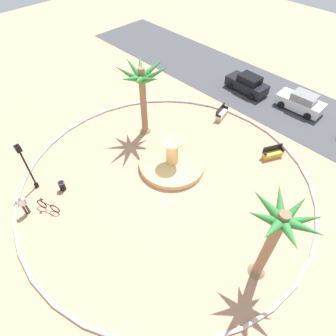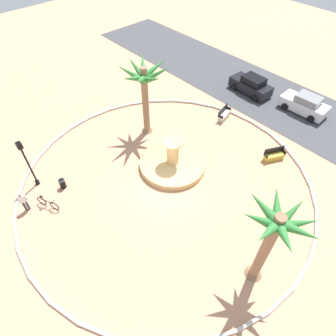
{
  "view_description": "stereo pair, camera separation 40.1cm",
  "coord_description": "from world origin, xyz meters",
  "px_view_note": "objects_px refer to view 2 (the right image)",
  "views": [
    {
      "loc": [
        9.61,
        -9.14,
        15.61
      ],
      "look_at": [
        -0.27,
        0.44,
        1.0
      ],
      "focal_mm": 31.42,
      "sensor_mm": 36.0,
      "label": 1
    },
    {
      "loc": [
        9.89,
        -8.84,
        15.61
      ],
      "look_at": [
        -0.27,
        0.44,
        1.0
      ],
      "focal_mm": 31.42,
      "sensor_mm": 36.0,
      "label": 2
    }
  ],
  "objects_px": {
    "bench_east": "(274,156)",
    "bench_west": "(224,115)",
    "person_cyclist_helmet": "(23,201)",
    "parked_car_leftmost": "(251,85)",
    "trash_bin": "(62,183)",
    "bicycle_red_frame": "(48,203)",
    "lamppost": "(26,160)",
    "palm_tree_by_curb": "(144,83)",
    "parked_car_second": "(305,104)",
    "palm_tree_near_fountain": "(274,233)",
    "fountain": "(173,163)"
  },
  "relations": [
    {
      "from": "trash_bin",
      "to": "palm_tree_near_fountain",
      "type": "bearing_deg",
      "value": 20.12
    },
    {
      "from": "palm_tree_near_fountain",
      "to": "person_cyclist_helmet",
      "type": "height_order",
      "value": "palm_tree_near_fountain"
    },
    {
      "from": "trash_bin",
      "to": "person_cyclist_helmet",
      "type": "bearing_deg",
      "value": -86.89
    },
    {
      "from": "palm_tree_near_fountain",
      "to": "trash_bin",
      "type": "height_order",
      "value": "palm_tree_near_fountain"
    },
    {
      "from": "bicycle_red_frame",
      "to": "parked_car_second",
      "type": "xyz_separation_m",
      "value": [
        5.59,
        21.46,
        0.4
      ]
    },
    {
      "from": "fountain",
      "to": "bicycle_red_frame",
      "type": "height_order",
      "value": "fountain"
    },
    {
      "from": "palm_tree_by_curb",
      "to": "bench_east",
      "type": "bearing_deg",
      "value": 28.39
    },
    {
      "from": "palm_tree_near_fountain",
      "to": "parked_car_leftmost",
      "type": "distance_m",
      "value": 18.6
    },
    {
      "from": "bench_east",
      "to": "bicycle_red_frame",
      "type": "distance_m",
      "value": 16.19
    },
    {
      "from": "bench_west",
      "to": "parked_car_leftmost",
      "type": "xyz_separation_m",
      "value": [
        -0.96,
        4.98,
        0.43
      ]
    },
    {
      "from": "palm_tree_by_curb",
      "to": "bench_west",
      "type": "bearing_deg",
      "value": 62.1
    },
    {
      "from": "lamppost",
      "to": "trash_bin",
      "type": "distance_m",
      "value": 2.7
    },
    {
      "from": "palm_tree_near_fountain",
      "to": "bicycle_red_frame",
      "type": "xyz_separation_m",
      "value": [
        -11.64,
        -6.09,
        -3.9
      ]
    },
    {
      "from": "palm_tree_near_fountain",
      "to": "parked_car_second",
      "type": "bearing_deg",
      "value": 111.47
    },
    {
      "from": "person_cyclist_helmet",
      "to": "parked_car_leftmost",
      "type": "distance_m",
      "value": 21.75
    },
    {
      "from": "palm_tree_by_curb",
      "to": "parked_car_second",
      "type": "relative_size",
      "value": 1.45
    },
    {
      "from": "palm_tree_by_curb",
      "to": "person_cyclist_helmet",
      "type": "height_order",
      "value": "palm_tree_by_curb"
    },
    {
      "from": "bench_east",
      "to": "trash_bin",
      "type": "bearing_deg",
      "value": -122.17
    },
    {
      "from": "bench_east",
      "to": "parked_car_second",
      "type": "height_order",
      "value": "parked_car_second"
    },
    {
      "from": "bench_west",
      "to": "lamppost",
      "type": "relative_size",
      "value": 0.42
    },
    {
      "from": "palm_tree_by_curb",
      "to": "person_cyclist_helmet",
      "type": "relative_size",
      "value": 3.59
    },
    {
      "from": "palm_tree_by_curb",
      "to": "bench_west",
      "type": "xyz_separation_m",
      "value": [
        3.17,
        5.99,
        -4.06
      ]
    },
    {
      "from": "lamppost",
      "to": "parked_car_second",
      "type": "distance_m",
      "value": 22.63
    },
    {
      "from": "palm_tree_by_curb",
      "to": "bicycle_red_frame",
      "type": "xyz_separation_m",
      "value": [
        1.68,
        -9.63,
        -4.02
      ]
    },
    {
      "from": "person_cyclist_helmet",
      "to": "parked_car_leftmost",
      "type": "height_order",
      "value": "parked_car_leftmost"
    },
    {
      "from": "palm_tree_near_fountain",
      "to": "bench_west",
      "type": "distance_m",
      "value": 14.47
    },
    {
      "from": "trash_bin",
      "to": "bicycle_red_frame",
      "type": "height_order",
      "value": "bicycle_red_frame"
    },
    {
      "from": "palm_tree_by_curb",
      "to": "trash_bin",
      "type": "bearing_deg",
      "value": -84.37
    },
    {
      "from": "bicycle_red_frame",
      "to": "lamppost",
      "type": "bearing_deg",
      "value": 172.04
    },
    {
      "from": "parked_car_leftmost",
      "to": "parked_car_second",
      "type": "distance_m",
      "value": 5.14
    },
    {
      "from": "bicycle_red_frame",
      "to": "parked_car_second",
      "type": "distance_m",
      "value": 22.18
    },
    {
      "from": "bench_east",
      "to": "bench_west",
      "type": "bearing_deg",
      "value": 168.79
    },
    {
      "from": "palm_tree_near_fountain",
      "to": "trash_bin",
      "type": "distance_m",
      "value": 13.89
    },
    {
      "from": "parked_car_second",
      "to": "bench_east",
      "type": "bearing_deg",
      "value": -76.48
    },
    {
      "from": "lamppost",
      "to": "parked_car_second",
      "type": "relative_size",
      "value": 0.97
    },
    {
      "from": "palm_tree_by_curb",
      "to": "bench_east",
      "type": "xyz_separation_m",
      "value": [
        8.96,
        4.84,
        -4.06
      ]
    },
    {
      "from": "palm_tree_near_fountain",
      "to": "bicycle_red_frame",
      "type": "distance_m",
      "value": 13.7
    },
    {
      "from": "bicycle_red_frame",
      "to": "trash_bin",
      "type": "bearing_deg",
      "value": 120.44
    },
    {
      "from": "bench_west",
      "to": "trash_bin",
      "type": "distance_m",
      "value": 14.31
    },
    {
      "from": "bench_west",
      "to": "parked_car_second",
      "type": "xyz_separation_m",
      "value": [
        4.1,
        5.85,
        0.43
      ]
    },
    {
      "from": "bench_east",
      "to": "person_cyclist_helmet",
      "type": "bearing_deg",
      "value": -117.21
    },
    {
      "from": "bench_east",
      "to": "lamppost",
      "type": "bearing_deg",
      "value": -124.27
    },
    {
      "from": "bench_east",
      "to": "trash_bin",
      "type": "relative_size",
      "value": 2.27
    },
    {
      "from": "palm_tree_by_curb",
      "to": "person_cyclist_helmet",
      "type": "distance_m",
      "value": 11.34
    },
    {
      "from": "bench_east",
      "to": "lamppost",
      "type": "xyz_separation_m",
      "value": [
        -9.64,
        -14.14,
        1.97
      ]
    },
    {
      "from": "lamppost",
      "to": "bicycle_red_frame",
      "type": "distance_m",
      "value": 3.07
    },
    {
      "from": "person_cyclist_helmet",
      "to": "parked_car_leftmost",
      "type": "xyz_separation_m",
      "value": [
        1.27,
        21.71,
        -0.14
      ]
    },
    {
      "from": "parked_car_second",
      "to": "lamppost",
      "type": "bearing_deg",
      "value": -110.62
    },
    {
      "from": "person_cyclist_helmet",
      "to": "parked_car_leftmost",
      "type": "bearing_deg",
      "value": 86.66
    },
    {
      "from": "bicycle_red_frame",
      "to": "person_cyclist_helmet",
      "type": "xyz_separation_m",
      "value": [
        -0.74,
        -1.12,
        0.53
      ]
    }
  ]
}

